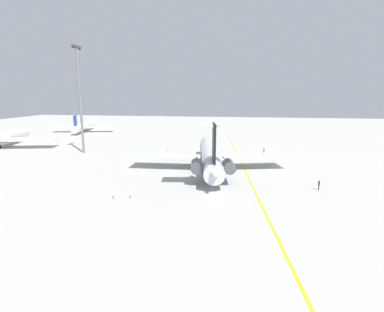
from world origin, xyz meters
The scene contains 11 objects.
ground centered at (0.00, 0.00, 0.00)m, with size 309.33×309.33×0.00m, color #B7B5AD.
main_jetliner centered at (-1.63, 5.61, 3.12)m, with size 39.22×34.77×11.44m.
airliner_mid_left centered at (15.92, 72.15, 3.05)m, with size 34.49×34.39×10.37m.
airliner_mid_right centered at (57.48, 66.79, 2.33)m, with size 26.40×26.28×7.92m.
ground_crew_near_nose centered at (-13.19, -14.51, 1.09)m, with size 0.44×0.28×1.73m.
ground_crew_near_tail centered at (18.31, -7.39, 1.05)m, with size 0.41×0.27×1.66m.
safety_cone_nose centered at (-22.85, 18.96, 0.28)m, with size 0.40×0.40×0.55m, color #EA590F.
safety_cone_wingtip centered at (19.17, 20.31, 0.28)m, with size 0.40×0.40×0.55m, color #EA590F.
safety_cone_tail centered at (-22.20, 16.37, 0.28)m, with size 0.40×0.40×0.55m, color #EA590F.
taxiway_centreline centered at (-0.54, -1.91, 0.00)m, with size 106.05×0.36×0.01m, color gold.
light_mast centered at (12.17, 42.81, 15.70)m, with size 4.00×0.70×28.93m.
Camera 1 is at (-66.75, -0.83, 16.40)m, focal length 28.57 mm.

